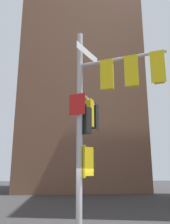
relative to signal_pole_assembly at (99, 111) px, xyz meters
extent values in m
cube|color=brown|center=(1.23, 26.46, 10.04)|extent=(15.79, 15.79, 29.30)
cylinder|color=#B2B2B5|center=(-0.72, 0.01, -0.71)|extent=(0.22, 0.22, 7.80)
cylinder|color=#B2B2B5|center=(0.71, -0.73, 1.81)|extent=(2.93, 1.58, 0.12)
cylinder|color=#B2B2B5|center=(-0.32, 0.90, 0.72)|extent=(0.91, 1.82, 0.12)
cube|color=yellow|center=(0.20, -0.67, 1.21)|extent=(0.44, 0.25, 1.14)
cube|color=yellow|center=(0.28, -0.50, 1.21)|extent=(0.46, 0.46, 1.00)
cylinder|color=red|center=(0.37, -0.33, 1.56)|extent=(0.21, 0.14, 0.20)
cube|color=black|center=(0.38, -0.32, 1.68)|extent=(0.23, 0.16, 0.02)
cylinder|color=#3C2C06|center=(0.37, -0.33, 1.21)|extent=(0.21, 0.14, 0.20)
cube|color=black|center=(0.38, -0.32, 1.33)|extent=(0.23, 0.16, 0.02)
cylinder|color=#06311C|center=(0.37, -0.33, 0.86)|extent=(0.21, 0.14, 0.20)
cube|color=black|center=(0.38, -0.32, 0.98)|extent=(0.23, 0.16, 0.02)
cube|color=yellow|center=(0.99, -1.08, 1.21)|extent=(0.44, 0.25, 1.14)
cube|color=yellow|center=(1.07, -0.91, 1.21)|extent=(0.46, 0.46, 1.00)
cylinder|color=red|center=(1.16, -0.73, 1.56)|extent=(0.21, 0.14, 0.20)
cube|color=black|center=(1.17, -0.73, 1.68)|extent=(0.23, 0.16, 0.02)
cylinder|color=#3C2C06|center=(1.16, -0.73, 1.21)|extent=(0.21, 0.14, 0.20)
cube|color=black|center=(1.17, -0.73, 1.33)|extent=(0.23, 0.16, 0.02)
cylinder|color=#06311C|center=(1.16, -0.73, 0.86)|extent=(0.21, 0.14, 0.20)
cube|color=black|center=(1.17, -0.73, 0.98)|extent=(0.23, 0.16, 0.02)
cube|color=yellow|center=(1.78, -1.48, 1.21)|extent=(0.44, 0.25, 1.14)
cube|color=yellow|center=(1.86, -1.32, 1.21)|extent=(0.46, 0.46, 1.00)
cylinder|color=#360605|center=(1.95, -1.14, 1.56)|extent=(0.21, 0.14, 0.20)
cube|color=black|center=(1.96, -1.13, 1.68)|extent=(0.23, 0.16, 0.02)
cylinder|color=yellow|center=(1.95, -1.14, 1.21)|extent=(0.21, 0.14, 0.20)
cube|color=black|center=(1.96, -1.13, 1.33)|extent=(0.23, 0.16, 0.02)
cylinder|color=#06311C|center=(1.95, -1.14, 0.86)|extent=(0.21, 0.14, 0.20)
cube|color=black|center=(1.96, -1.13, 0.98)|extent=(0.23, 0.16, 0.02)
cube|color=yellow|center=(-0.15, 0.82, 0.12)|extent=(0.23, 0.45, 1.14)
cube|color=yellow|center=(-0.32, 0.90, 0.12)|extent=(0.45, 0.45, 1.00)
cylinder|color=#360605|center=(-0.51, 0.98, 0.47)|extent=(0.14, 0.21, 0.20)
cube|color=black|center=(-0.51, 0.98, 0.59)|extent=(0.16, 0.23, 0.02)
cylinder|color=#3C2C06|center=(-0.51, 0.98, 0.12)|extent=(0.14, 0.21, 0.20)
cube|color=black|center=(-0.51, 0.98, 0.24)|extent=(0.16, 0.23, 0.02)
cylinder|color=#19C672|center=(-0.51, 0.98, -0.23)|extent=(0.14, 0.21, 0.20)
cube|color=black|center=(-0.51, 0.98, -0.11)|extent=(0.16, 0.23, 0.02)
cube|color=black|center=(0.17, 1.53, 0.12)|extent=(0.23, 0.45, 1.14)
cube|color=black|center=(0.00, 1.61, 0.12)|extent=(0.45, 0.45, 1.00)
cylinder|color=#360605|center=(-0.18, 1.69, 0.47)|extent=(0.14, 0.21, 0.20)
cube|color=black|center=(-0.19, 1.69, 0.59)|extent=(0.16, 0.23, 0.02)
cylinder|color=#3C2C06|center=(-0.18, 1.69, 0.12)|extent=(0.14, 0.21, 0.20)
cube|color=black|center=(-0.19, 1.69, 0.24)|extent=(0.16, 0.23, 0.02)
cylinder|color=#19C672|center=(-0.18, 1.69, -0.23)|extent=(0.14, 0.21, 0.20)
cube|color=black|center=(-0.19, 1.69, -0.11)|extent=(0.16, 0.23, 0.02)
cube|color=black|center=(-0.63, 0.09, -0.34)|extent=(0.32, 0.39, 1.14)
cube|color=black|center=(-0.48, 0.21, -0.34)|extent=(0.48, 0.48, 1.00)
cylinder|color=#360605|center=(-0.33, 0.33, 0.01)|extent=(0.17, 0.19, 0.20)
cube|color=black|center=(-0.32, 0.34, 0.13)|extent=(0.19, 0.22, 0.02)
cylinder|color=yellow|center=(-0.33, 0.33, -0.34)|extent=(0.17, 0.19, 0.20)
cube|color=black|center=(-0.32, 0.34, -0.22)|extent=(0.19, 0.22, 0.02)
cylinder|color=#06311C|center=(-0.33, 0.33, -0.69)|extent=(0.17, 0.19, 0.20)
cube|color=black|center=(-0.32, 0.34, -0.57)|extent=(0.19, 0.22, 0.02)
cube|color=yellow|center=(-0.61, 0.05, -1.86)|extent=(0.19, 0.46, 1.14)
cube|color=yellow|center=(-0.43, 0.11, -1.86)|extent=(0.43, 0.43, 1.00)
cylinder|color=red|center=(-0.24, 0.18, -1.51)|extent=(0.12, 0.21, 0.20)
cube|color=black|center=(-0.24, 0.18, -1.39)|extent=(0.14, 0.23, 0.02)
cylinder|color=#3C2C06|center=(-0.24, 0.18, -1.86)|extent=(0.12, 0.21, 0.20)
cube|color=black|center=(-0.24, 0.18, -1.74)|extent=(0.14, 0.23, 0.02)
cylinder|color=#06311C|center=(-0.24, 0.18, -2.21)|extent=(0.12, 0.21, 0.20)
cube|color=black|center=(-0.24, 0.18, -2.09)|extent=(0.14, 0.23, 0.02)
cube|color=white|center=(-0.44, -0.19, 2.25)|extent=(0.96, 1.33, 0.28)
cube|color=#19479E|center=(-0.44, -0.19, 2.25)|extent=(0.93, 1.30, 0.24)
cube|color=red|center=(-0.83, -0.18, 0.19)|extent=(0.56, 0.33, 0.80)
cube|color=white|center=(-0.83, -0.18, 0.19)|extent=(0.53, 0.31, 0.76)
camera|label=1|loc=(-1.41, -8.60, -2.23)|focal=38.38mm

